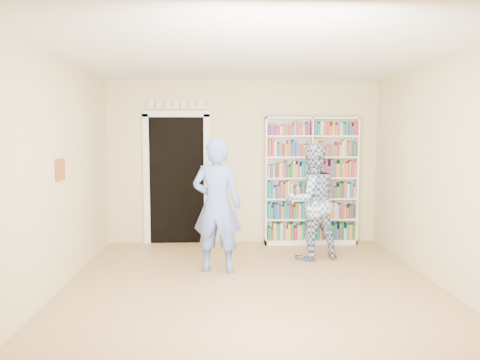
% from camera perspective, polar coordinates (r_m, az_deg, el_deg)
% --- Properties ---
extents(floor, '(5.00, 5.00, 0.00)m').
position_cam_1_polar(floor, '(5.60, 1.55, -13.27)').
color(floor, tan).
rests_on(floor, ground).
extents(ceiling, '(5.00, 5.00, 0.00)m').
position_cam_1_polar(ceiling, '(5.38, 1.63, 15.12)').
color(ceiling, white).
rests_on(ceiling, wall_back).
extents(wall_back, '(4.50, 0.00, 4.50)m').
position_cam_1_polar(wall_back, '(7.81, 0.35, 2.16)').
color(wall_back, beige).
rests_on(wall_back, floor).
extents(wall_left, '(0.00, 5.00, 5.00)m').
position_cam_1_polar(wall_left, '(5.64, -21.88, 0.52)').
color(wall_left, beige).
rests_on(wall_left, floor).
extents(wall_right, '(0.00, 5.00, 5.00)m').
position_cam_1_polar(wall_right, '(5.92, 23.89, 0.66)').
color(wall_right, beige).
rests_on(wall_right, floor).
extents(bookshelf, '(1.52, 0.29, 2.09)m').
position_cam_1_polar(bookshelf, '(7.81, 8.63, -0.06)').
color(bookshelf, white).
rests_on(bookshelf, floor).
extents(doorway, '(1.10, 0.08, 2.43)m').
position_cam_1_polar(doorway, '(7.83, -7.71, 0.86)').
color(doorway, black).
rests_on(doorway, floor).
extents(wall_art, '(0.03, 0.25, 0.25)m').
position_cam_1_polar(wall_art, '(5.81, -21.06, 1.18)').
color(wall_art, brown).
rests_on(wall_art, wall_left).
extents(man_blue, '(0.71, 0.54, 1.77)m').
position_cam_1_polar(man_blue, '(6.14, -2.83, -3.11)').
color(man_blue, '#5E7CD2').
rests_on(man_blue, floor).
extents(man_plaid, '(0.97, 0.85, 1.68)m').
position_cam_1_polar(man_plaid, '(6.88, 8.67, -2.59)').
color(man_plaid, '#2D4E8A').
rests_on(man_plaid, floor).
extents(paper_sheet, '(0.22, 0.04, 0.31)m').
position_cam_1_polar(paper_sheet, '(6.72, 9.62, -1.16)').
color(paper_sheet, white).
rests_on(paper_sheet, man_plaid).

